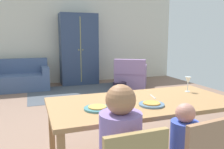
{
  "coord_description": "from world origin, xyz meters",
  "views": [
    {
      "loc": [
        -1.24,
        -3.69,
        1.43
      ],
      "look_at": [
        -0.05,
        -0.38,
        0.85
      ],
      "focal_mm": 37.09,
      "sensor_mm": 36.0,
      "label": 1
    }
  ],
  "objects_px": {
    "handbag": "(120,87)",
    "armoire": "(79,49)",
    "plate_near_child": "(152,105)",
    "plate_near_man": "(97,108)",
    "armchair": "(131,76)",
    "dining_table": "(143,107)",
    "couch": "(18,79)",
    "wine_glass": "(188,81)"
  },
  "relations": [
    {
      "from": "couch",
      "to": "dining_table",
      "type": "bearing_deg",
      "value": -72.49
    },
    {
      "from": "dining_table",
      "to": "plate_near_child",
      "type": "height_order",
      "value": "plate_near_child"
    },
    {
      "from": "armoire",
      "to": "handbag",
      "type": "relative_size",
      "value": 6.56
    },
    {
      "from": "plate_near_child",
      "to": "handbag",
      "type": "bearing_deg",
      "value": 73.17
    },
    {
      "from": "plate_near_child",
      "to": "wine_glass",
      "type": "bearing_deg",
      "value": 27.21
    },
    {
      "from": "armchair",
      "to": "plate_near_man",
      "type": "bearing_deg",
      "value": -118.32
    },
    {
      "from": "dining_table",
      "to": "plate_near_man",
      "type": "height_order",
      "value": "plate_near_man"
    },
    {
      "from": "couch",
      "to": "handbag",
      "type": "bearing_deg",
      "value": -24.7
    },
    {
      "from": "couch",
      "to": "armoire",
      "type": "relative_size",
      "value": 0.77
    },
    {
      "from": "wine_glass",
      "to": "dining_table",
      "type": "bearing_deg",
      "value": -165.58
    },
    {
      "from": "couch",
      "to": "armoire",
      "type": "bearing_deg",
      "value": 8.51
    },
    {
      "from": "armchair",
      "to": "handbag",
      "type": "height_order",
      "value": "armchair"
    },
    {
      "from": "wine_glass",
      "to": "couch",
      "type": "height_order",
      "value": "wine_glass"
    },
    {
      "from": "dining_table",
      "to": "plate_near_man",
      "type": "distance_m",
      "value": 0.55
    },
    {
      "from": "armchair",
      "to": "handbag",
      "type": "xyz_separation_m",
      "value": [
        -0.52,
        -0.45,
        -0.19
      ]
    },
    {
      "from": "plate_near_man",
      "to": "armoire",
      "type": "relative_size",
      "value": 0.12
    },
    {
      "from": "armoire",
      "to": "couch",
      "type": "bearing_deg",
      "value": -171.49
    },
    {
      "from": "wine_glass",
      "to": "armchair",
      "type": "distance_m",
      "value": 3.82
    },
    {
      "from": "dining_table",
      "to": "armoire",
      "type": "xyz_separation_m",
      "value": [
        0.31,
        4.81,
        0.36
      ]
    },
    {
      "from": "wine_glass",
      "to": "handbag",
      "type": "height_order",
      "value": "wine_glass"
    },
    {
      "from": "dining_table",
      "to": "plate_near_child",
      "type": "distance_m",
      "value": 0.2
    },
    {
      "from": "dining_table",
      "to": "plate_near_child",
      "type": "relative_size",
      "value": 7.78
    },
    {
      "from": "plate_near_man",
      "to": "armchair",
      "type": "relative_size",
      "value": 0.21
    },
    {
      "from": "couch",
      "to": "armoire",
      "type": "height_order",
      "value": "armoire"
    },
    {
      "from": "dining_table",
      "to": "plate_near_child",
      "type": "xyz_separation_m",
      "value": [
        -0.0,
        -0.18,
        0.08
      ]
    },
    {
      "from": "couch",
      "to": "handbag",
      "type": "relative_size",
      "value": 5.07
    },
    {
      "from": "handbag",
      "to": "armoire",
      "type": "bearing_deg",
      "value": 118.5
    },
    {
      "from": "wine_glass",
      "to": "plate_near_man",
      "type": "bearing_deg",
      "value": -166.35
    },
    {
      "from": "plate_near_child",
      "to": "armchair",
      "type": "distance_m",
      "value": 4.36
    },
    {
      "from": "wine_glass",
      "to": "armoire",
      "type": "relative_size",
      "value": 0.09
    },
    {
      "from": "dining_table",
      "to": "wine_glass",
      "type": "height_order",
      "value": "wine_glass"
    },
    {
      "from": "plate_near_child",
      "to": "armchair",
      "type": "height_order",
      "value": "armchair"
    },
    {
      "from": "plate_near_child",
      "to": "handbag",
      "type": "xyz_separation_m",
      "value": [
        1.08,
        3.57,
        -0.64
      ]
    },
    {
      "from": "wine_glass",
      "to": "plate_near_child",
      "type": "bearing_deg",
      "value": -152.79
    },
    {
      "from": "plate_near_man",
      "to": "plate_near_child",
      "type": "relative_size",
      "value": 1.0
    },
    {
      "from": "dining_table",
      "to": "couch",
      "type": "xyz_separation_m",
      "value": [
        -1.44,
        4.55,
        -0.39
      ]
    },
    {
      "from": "couch",
      "to": "armchair",
      "type": "height_order",
      "value": "same"
    },
    {
      "from": "wine_glass",
      "to": "handbag",
      "type": "bearing_deg",
      "value": 83.24
    },
    {
      "from": "plate_near_child",
      "to": "couch",
      "type": "xyz_separation_m",
      "value": [
        -1.44,
        4.73,
        -0.46
      ]
    },
    {
      "from": "plate_near_child",
      "to": "dining_table",
      "type": "bearing_deg",
      "value": 90.0
    },
    {
      "from": "plate_near_man",
      "to": "plate_near_child",
      "type": "bearing_deg",
      "value": -6.4
    },
    {
      "from": "dining_table",
      "to": "wine_glass",
      "type": "xyz_separation_m",
      "value": [
        0.7,
        0.18,
        0.2
      ]
    }
  ]
}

